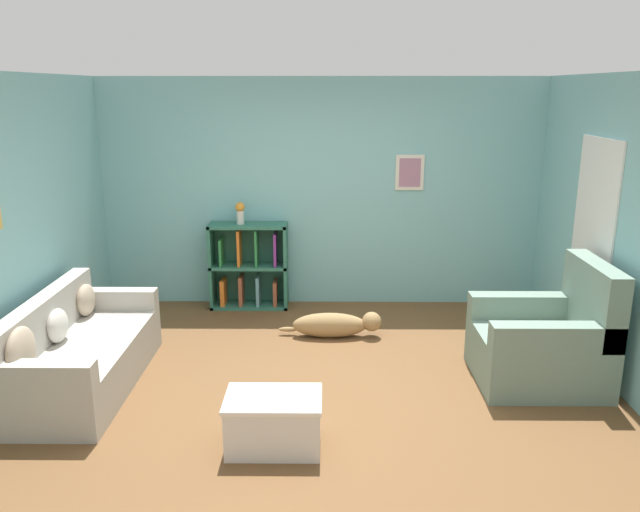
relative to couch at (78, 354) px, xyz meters
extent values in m
plane|color=brown|center=(2.05, 0.01, -0.30)|extent=(14.00, 14.00, 0.00)
cube|color=#7AB7BC|center=(2.05, 2.26, 1.00)|extent=(5.60, 0.10, 2.60)
cube|color=silver|center=(3.05, 2.19, 1.25)|extent=(0.32, 0.02, 0.40)
cube|color=#A37089|center=(3.05, 2.18, 1.25)|extent=(0.24, 0.01, 0.32)
cube|color=#7AB7BC|center=(-0.50, 0.01, 1.00)|extent=(0.10, 5.00, 2.60)
cube|color=#7AB7BC|center=(4.60, 0.01, 1.00)|extent=(0.10, 5.00, 2.60)
cube|color=white|center=(4.53, 0.71, 0.73)|extent=(0.02, 0.84, 2.05)
sphere|color=tan|center=(4.51, 0.36, 0.70)|extent=(0.05, 0.05, 0.05)
cube|color=#ADA89E|center=(0.06, 0.01, -0.09)|extent=(0.81, 1.82, 0.40)
cube|color=#ADA89E|center=(-0.27, 0.01, 0.30)|extent=(0.16, 1.82, 0.39)
cube|color=#ADA89E|center=(0.06, -0.83, 0.20)|extent=(0.81, 0.16, 0.19)
cube|color=#ADA89E|center=(0.06, 0.84, 0.20)|extent=(0.81, 0.16, 0.19)
ellipsoid|color=tan|center=(-0.15, -0.63, 0.30)|extent=(0.14, 0.38, 0.38)
ellipsoid|color=beige|center=(-0.15, 0.01, 0.25)|extent=(0.14, 0.29, 0.29)
ellipsoid|color=tan|center=(-0.15, 0.64, 0.26)|extent=(0.14, 0.30, 0.30)
cube|color=#2D6B56|center=(0.79, 2.03, 0.20)|extent=(0.04, 0.31, 0.99)
cube|color=#2D6B56|center=(1.64, 2.03, 0.20)|extent=(0.04, 0.31, 0.99)
cube|color=#2D6B56|center=(1.21, 2.18, 0.20)|extent=(0.89, 0.02, 0.99)
cube|color=#2D6B56|center=(1.21, 2.03, -0.28)|extent=(0.89, 0.31, 0.04)
cube|color=#2D6B56|center=(1.21, 2.03, 0.20)|extent=(0.89, 0.31, 0.04)
cube|color=#2D6B56|center=(1.21, 2.03, 0.67)|extent=(0.89, 0.31, 0.04)
cube|color=orange|center=(0.91, 2.02, -0.12)|extent=(0.05, 0.24, 0.32)
cube|color=#287A3D|center=(0.91, 2.02, 0.37)|extent=(0.03, 0.24, 0.31)
cube|color=brown|center=(1.12, 2.02, -0.10)|extent=(0.04, 0.24, 0.36)
cube|color=orange|center=(1.11, 2.02, 0.42)|extent=(0.03, 0.24, 0.42)
cube|color=#60939E|center=(1.32, 2.02, -0.10)|extent=(0.03, 0.24, 0.36)
cube|color=#287A3D|center=(1.31, 2.02, 0.42)|extent=(0.03, 0.24, 0.42)
cube|color=brown|center=(1.52, 2.02, -0.13)|extent=(0.04, 0.24, 0.30)
cube|color=#7A2D84|center=(1.52, 2.02, 0.40)|extent=(0.03, 0.24, 0.38)
cube|color=gray|center=(3.93, 0.14, -0.07)|extent=(1.04, 0.93, 0.45)
cube|color=gray|center=(4.36, 0.14, 0.46)|extent=(0.18, 0.93, 0.62)
cube|color=gray|center=(3.93, -0.24, 0.26)|extent=(1.04, 0.18, 0.22)
cube|color=gray|center=(3.93, 0.52, 0.26)|extent=(1.04, 0.18, 0.22)
cube|color=silver|center=(1.73, -0.93, -0.10)|extent=(0.65, 0.42, 0.39)
cube|color=white|center=(1.73, -0.93, 0.08)|extent=(0.68, 0.44, 0.03)
ellipsoid|color=#9E7A4C|center=(2.14, 1.11, -0.17)|extent=(0.76, 0.23, 0.25)
sphere|color=#9E7A4C|center=(2.57, 1.11, -0.13)|extent=(0.20, 0.20, 0.20)
ellipsoid|color=#9E7A4C|center=(1.71, 1.15, -0.23)|extent=(0.20, 0.05, 0.05)
cylinder|color=silver|center=(1.13, 2.03, 0.77)|extent=(0.08, 0.08, 0.15)
sphere|color=orange|center=(1.13, 2.03, 0.89)|extent=(0.11, 0.11, 0.11)
camera|label=1|loc=(2.09, -4.86, 2.17)|focal=35.00mm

